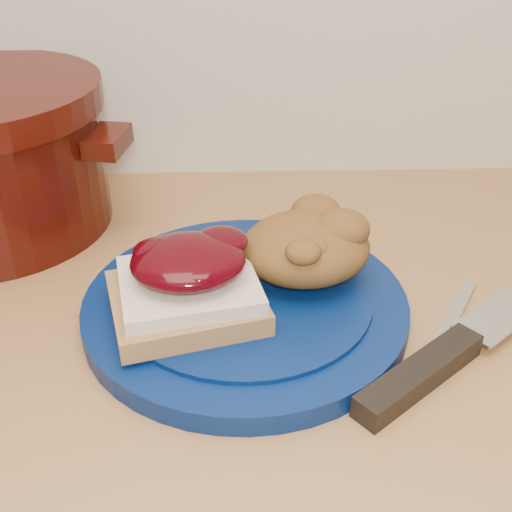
{
  "coord_description": "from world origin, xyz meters",
  "views": [
    {
      "loc": [
        0.02,
        1.03,
        1.25
      ],
      "look_at": [
        0.03,
        1.51,
        0.95
      ],
      "focal_mm": 45.0,
      "sensor_mm": 36.0,
      "label": 1
    }
  ],
  "objects": [
    {
      "name": "plate",
      "position": [
        0.02,
        1.49,
        0.91
      ],
      "size": [
        0.33,
        0.33,
        0.02
      ],
      "primitive_type": "cylinder",
      "rotation": [
        0.0,
        0.0,
        0.16
      ],
      "color": "#051849",
      "rests_on": "wood_countertop"
    },
    {
      "name": "sandwich",
      "position": [
        -0.02,
        1.47,
        0.95
      ],
      "size": [
        0.15,
        0.13,
        0.06
      ],
      "rotation": [
        0.0,
        0.0,
        0.16
      ],
      "color": "olive",
      "rests_on": "plate"
    },
    {
      "name": "stuffing_mound",
      "position": [
        0.08,
        1.52,
        0.95
      ],
      "size": [
        0.13,
        0.12,
        0.06
      ],
      "primitive_type": "ellipsoid",
      "rotation": [
        0.0,
        0.0,
        0.16
      ],
      "color": "brown",
      "rests_on": "plate"
    },
    {
      "name": "chef_knife",
      "position": [
        0.2,
        1.43,
        0.91
      ],
      "size": [
        0.3,
        0.25,
        0.02
      ],
      "rotation": [
        0.0,
        0.0,
        0.68
      ],
      "color": "black",
      "rests_on": "wood_countertop"
    },
    {
      "name": "butter_knife",
      "position": [
        0.2,
        1.46,
        0.9
      ],
      "size": [
        0.09,
        0.14,
        0.0
      ],
      "primitive_type": "cube",
      "rotation": [
        0.0,
        0.0,
        1.03
      ],
      "color": "silver",
      "rests_on": "wood_countertop"
    }
  ]
}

